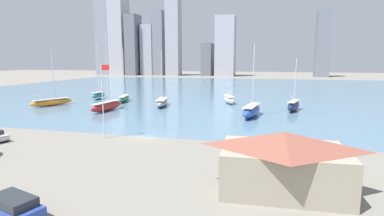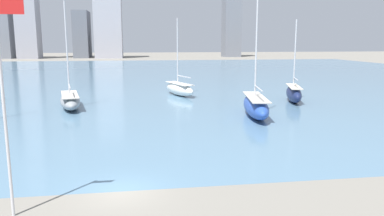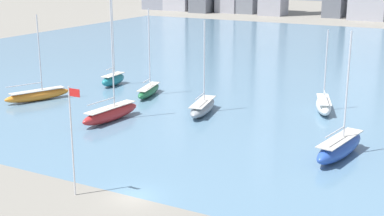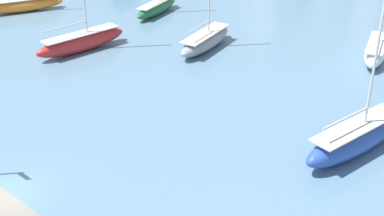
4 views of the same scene
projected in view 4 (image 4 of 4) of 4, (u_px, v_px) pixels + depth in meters
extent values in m
plane|color=gray|center=(11.00, 194.00, 33.38)|extent=(500.00, 500.00, 0.00)
ellipsoid|color=#B72828|center=(82.00, 42.00, 54.48)|extent=(2.93, 10.32, 1.91)
cube|color=beige|center=(81.00, 34.00, 54.06)|extent=(2.40, 8.46, 0.10)
cube|color=#2D2D33|center=(82.00, 47.00, 54.73)|extent=(0.34, 1.84, 0.86)
cylinder|color=silver|center=(65.00, 27.00, 52.51)|extent=(0.63, 4.92, 0.14)
ellipsoid|color=#284CA8|center=(356.00, 139.00, 37.28)|extent=(3.95, 10.50, 2.17)
cube|color=#BCB7AD|center=(358.00, 126.00, 36.80)|extent=(3.24, 8.61, 0.10)
cube|color=#2D2D33|center=(355.00, 146.00, 37.55)|extent=(0.46, 1.85, 0.98)
cylinder|color=silver|center=(378.00, 45.00, 34.57)|extent=(0.18, 0.18, 11.35)
cylinder|color=silver|center=(346.00, 118.00, 35.38)|extent=(0.92, 4.68, 0.14)
ellipsoid|color=#236B3D|center=(157.00, 8.00, 65.50)|extent=(3.61, 8.56, 1.52)
cube|color=beige|center=(156.00, 2.00, 65.17)|extent=(2.96, 7.02, 0.10)
cube|color=#2D2D33|center=(157.00, 11.00, 65.69)|extent=(0.50, 1.51, 0.68)
ellipsoid|color=gray|center=(205.00, 41.00, 55.04)|extent=(4.04, 9.36, 1.73)
cube|color=#BCB7AD|center=(205.00, 34.00, 54.66)|extent=(3.31, 7.68, 0.10)
cube|color=#2D2D33|center=(205.00, 45.00, 55.26)|extent=(0.48, 1.64, 0.78)
cylinder|color=silver|center=(199.00, 27.00, 53.06)|extent=(0.96, 4.10, 0.14)
ellipsoid|color=orange|center=(22.00, 6.00, 66.31)|extent=(5.72, 10.05, 1.60)
cube|color=#BCB7AD|center=(21.00, 0.00, 65.97)|extent=(4.69, 8.24, 0.10)
cube|color=#2D2D33|center=(22.00, 9.00, 66.52)|extent=(0.87, 1.74, 0.72)
ellipsoid|color=white|center=(376.00, 51.00, 52.35)|extent=(4.55, 8.36, 1.84)
cube|color=silver|center=(377.00, 43.00, 51.94)|extent=(3.73, 6.85, 0.10)
cube|color=#2D2D33|center=(375.00, 56.00, 52.58)|extent=(0.63, 1.44, 0.83)
cylinder|color=silver|center=(377.00, 37.00, 50.16)|extent=(1.54, 4.10, 0.14)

